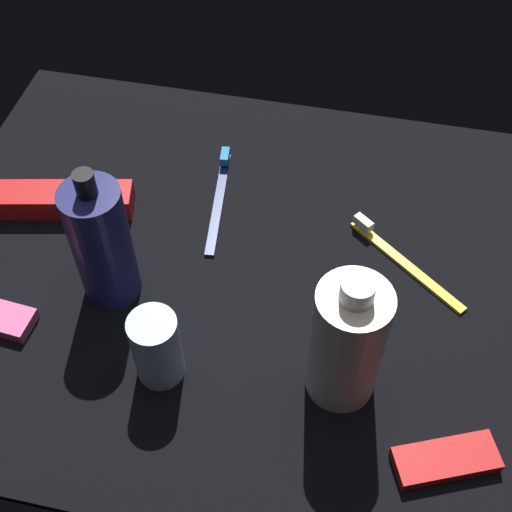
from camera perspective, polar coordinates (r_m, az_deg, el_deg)
name	(u,v)px	position (r cm, az deg, el deg)	size (l,w,h in cm)	color
ground_plane	(256,274)	(83.85, 0.00, -1.52)	(84.00, 64.00, 1.20)	black
lotion_bottle	(102,244)	(77.21, -12.76, 1.02)	(6.67, 6.67, 19.12)	navy
bodywash_bottle	(347,343)	(68.72, 7.61, -7.19)	(7.44, 7.44, 18.20)	silver
deodorant_stick	(157,348)	(72.59, -8.30, -7.61)	(5.16, 5.16, 9.49)	silver
toothbrush_navy	(219,194)	(90.96, -3.08, 5.15)	(3.26, 18.02, 2.10)	navy
toothbrush_yellow	(400,257)	(85.74, 11.91, -0.11)	(14.92, 12.04, 2.10)	yellow
toothpaste_box_red	(65,200)	(92.22, -15.70, 4.53)	(17.60, 4.40, 3.20)	red
snack_bar_red	(446,460)	(73.33, 15.57, -16.08)	(10.40, 4.00, 1.50)	red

